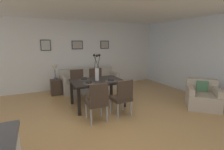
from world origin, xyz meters
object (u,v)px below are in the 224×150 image
dining_chair_near_left (97,100)px  dining_chair_near_right (78,83)px  bowl_far_left (111,80)px  framed_picture_left (46,45)px  dining_chair_far_left (122,96)px  bowl_near_right (84,79)px  side_table (56,87)px  dining_table (97,83)px  bowl_near_left (89,82)px  centerpiece_vase (97,70)px  framed_picture_center (77,45)px  table_lamp (55,69)px  sofa (90,82)px  armchair (202,97)px  dining_chair_far_right (97,81)px  framed_picture_right (105,45)px

dining_chair_near_left → dining_chair_near_right: size_ratio=1.00×
bowl_far_left → framed_picture_left: size_ratio=0.44×
dining_chair_near_right → dining_chair_far_left: (0.65, -1.78, 0.00)m
bowl_near_right → side_table: size_ratio=0.33×
dining_table → framed_picture_left: framed_picture_left is taller
dining_chair_near_right → bowl_near_left: bearing=-89.1°
centerpiece_vase → framed_picture_center: 2.24m
dining_chair_far_left → bowl_near_right: dining_chair_far_left is taller
dining_chair_far_left → bowl_near_right: size_ratio=5.41×
table_lamp → framed_picture_left: size_ratio=1.33×
side_table → framed_picture_center: size_ratio=1.22×
sofa → side_table: (-1.25, -0.08, -0.02)m
bowl_near_left → table_lamp: table_lamp is taller
armchair → framed_picture_left: framed_picture_left is taller
bowl_far_left → dining_chair_far_right: bearing=90.8°
bowl_near_right → armchair: bowl_near_right is taller
framed_picture_center → table_lamp: bearing=-149.1°
dining_chair_near_right → framed_picture_center: (0.33, 1.26, 1.17)m
table_lamp → framed_picture_right: (2.08, 0.56, 0.79)m
dining_chair_near_left → side_table: (-0.61, 2.49, -0.25)m
dining_chair_near_left → bowl_far_left: dining_chair_near_left is taller
dining_table → framed_picture_left: (-1.14, 2.14, 1.03)m
side_table → armchair: (3.56, -2.93, 0.03)m
centerpiece_vase → bowl_far_left: bearing=-35.2°
dining_chair_far_left → bowl_near_left: size_ratio=5.41×
bowl_far_left → framed_picture_left: 2.91m
side_table → dining_chair_far_left: bearing=-62.9°
bowl_far_left → side_table: (-1.26, 1.79, -0.52)m
dining_chair_far_left → sofa: 2.56m
armchair → framed_picture_right: 4.04m
dining_table → bowl_far_left: (0.32, -0.22, 0.13)m
framed_picture_left → dining_chair_far_right: bearing=-41.3°
side_table → table_lamp: (-0.00, 0.00, 0.63)m
bowl_near_right → dining_chair_near_left: bearing=-91.1°
bowl_near_right → side_table: bearing=114.9°
centerpiece_vase → armchair: centerpiece_vase is taller
dining_chair_near_right → dining_table: bearing=-69.3°
side_table → framed_picture_right: size_ratio=1.40×
dining_table → framed_picture_left: bearing=118.0°
dining_chair_far_right → table_lamp: 1.47m
armchair → bowl_near_left: bearing=158.7°
table_lamp → bowl_near_right: bearing=-65.1°
dining_chair_far_right → framed_picture_center: (-0.30, 1.26, 1.17)m
dining_chair_near_left → framed_picture_left: framed_picture_left is taller
dining_chair_near_left → sofa: bearing=76.0°
dining_chair_near_left → bowl_near_left: (0.02, 0.70, 0.27)m
bowl_far_left → armchair: (2.30, -1.14, -0.49)m
dining_chair_near_left → bowl_near_left: dining_chair_near_left is taller
sofa → side_table: size_ratio=4.01×
dining_table → bowl_near_right: bearing=145.0°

